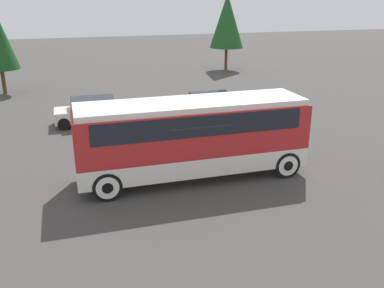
{
  "coord_description": "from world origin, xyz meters",
  "views": [
    {
      "loc": [
        -4.59,
        -15.3,
        7.12
      ],
      "look_at": [
        0.0,
        0.0,
        1.43
      ],
      "focal_mm": 40.0,
      "sensor_mm": 36.0,
      "label": 1
    }
  ],
  "objects": [
    {
      "name": "ground_plane",
      "position": [
        0.0,
        0.0,
        0.0
      ],
      "size": [
        120.0,
        120.0,
        0.0
      ],
      "primitive_type": "plane",
      "color": "#423F3D"
    },
    {
      "name": "tour_bus",
      "position": [
        0.1,
        0.0,
        1.91
      ],
      "size": [
        9.09,
        2.5,
        3.18
      ],
      "color": "silver",
      "rests_on": "ground_plane"
    },
    {
      "name": "parked_car_near",
      "position": [
        3.78,
        8.15,
        0.72
      ],
      "size": [
        4.48,
        1.9,
        1.45
      ],
      "color": "#BCBCC1",
      "rests_on": "ground_plane"
    },
    {
      "name": "parked_car_mid",
      "position": [
        -3.09,
        8.86,
        0.74
      ],
      "size": [
        4.61,
        1.82,
        1.5
      ],
      "color": "silver",
      "rests_on": "ground_plane"
    },
    {
      "name": "tree_left",
      "position": [
        10.47,
        23.49,
        4.58
      ],
      "size": [
        3.17,
        3.17,
        7.05
      ],
      "color": "brown",
      "rests_on": "ground_plane"
    }
  ]
}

